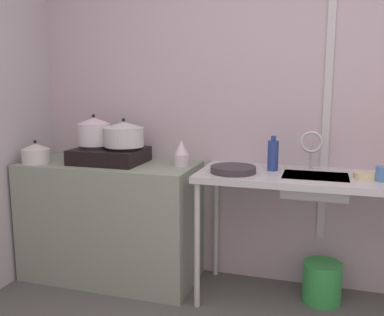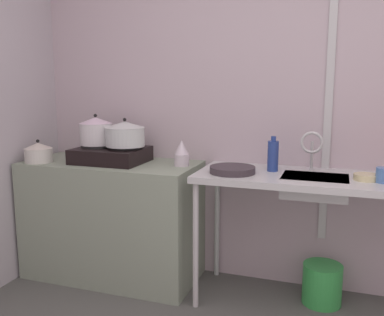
{
  "view_description": "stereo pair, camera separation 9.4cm",
  "coord_description": "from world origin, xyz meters",
  "px_view_note": "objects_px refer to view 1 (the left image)",
  "views": [
    {
      "loc": [
        0.22,
        -1.09,
        1.4
      ],
      "look_at": [
        -0.6,
        1.59,
        0.91
      ],
      "focal_mm": 40.31,
      "sensor_mm": 36.0,
      "label": 1
    },
    {
      "loc": [
        0.31,
        -1.06,
        1.4
      ],
      "look_at": [
        -0.6,
        1.59,
        0.91
      ],
      "focal_mm": 40.31,
      "sensor_mm": 36.0,
      "label": 2
    }
  ],
  "objects_px": {
    "pot_on_right_burner": "(124,134)",
    "bottle_by_sink": "(273,155)",
    "percolator": "(181,153)",
    "frying_pan": "(233,169)",
    "pot_on_left_burner": "(94,131)",
    "bucket_on_floor": "(322,282)",
    "cup_by_rack": "(384,174)",
    "stove": "(110,155)",
    "pot_beside_stove": "(36,153)",
    "small_bowl_on_drainboard": "(366,176)",
    "sink_basin": "(315,185)",
    "faucet": "(311,144)"
  },
  "relations": [
    {
      "from": "pot_beside_stove",
      "to": "small_bowl_on_drainboard",
      "type": "xyz_separation_m",
      "value": [
        2.17,
        0.14,
        -0.05
      ]
    },
    {
      "from": "bucket_on_floor",
      "to": "pot_on_right_burner",
      "type": "bearing_deg",
      "value": -177.5
    },
    {
      "from": "stove",
      "to": "pot_on_left_burner",
      "type": "distance_m",
      "value": 0.2
    },
    {
      "from": "pot_on_left_burner",
      "to": "percolator",
      "type": "relative_size",
      "value": 1.32
    },
    {
      "from": "sink_basin",
      "to": "frying_pan",
      "type": "xyz_separation_m",
      "value": [
        -0.5,
        -0.06,
        0.08
      ]
    },
    {
      "from": "stove",
      "to": "sink_basin",
      "type": "distance_m",
      "value": 1.4
    },
    {
      "from": "bottle_by_sink",
      "to": "bucket_on_floor",
      "type": "height_order",
      "value": "bottle_by_sink"
    },
    {
      "from": "sink_basin",
      "to": "faucet",
      "type": "height_order",
      "value": "faucet"
    },
    {
      "from": "small_bowl_on_drainboard",
      "to": "bucket_on_floor",
      "type": "bearing_deg",
      "value": 158.3
    },
    {
      "from": "faucet",
      "to": "cup_by_rack",
      "type": "bearing_deg",
      "value": -21.9
    },
    {
      "from": "pot_on_left_burner",
      "to": "faucet",
      "type": "distance_m",
      "value": 1.48
    },
    {
      "from": "percolator",
      "to": "frying_pan",
      "type": "relative_size",
      "value": 0.61
    },
    {
      "from": "cup_by_rack",
      "to": "bucket_on_floor",
      "type": "height_order",
      "value": "cup_by_rack"
    },
    {
      "from": "percolator",
      "to": "frying_pan",
      "type": "xyz_separation_m",
      "value": [
        0.38,
        -0.12,
        -0.06
      ]
    },
    {
      "from": "bucket_on_floor",
      "to": "stove",
      "type": "bearing_deg",
      "value": -177.7
    },
    {
      "from": "pot_on_right_burner",
      "to": "cup_by_rack",
      "type": "bearing_deg",
      "value": -2.0
    },
    {
      "from": "cup_by_rack",
      "to": "pot_beside_stove",
      "type": "bearing_deg",
      "value": -177.36
    },
    {
      "from": "pot_on_left_burner",
      "to": "small_bowl_on_drainboard",
      "type": "relative_size",
      "value": 1.67
    },
    {
      "from": "small_bowl_on_drainboard",
      "to": "bottle_by_sink",
      "type": "relative_size",
      "value": 0.62
    },
    {
      "from": "percolator",
      "to": "frying_pan",
      "type": "height_order",
      "value": "percolator"
    },
    {
      "from": "pot_on_left_burner",
      "to": "frying_pan",
      "type": "distance_m",
      "value": 1.04
    },
    {
      "from": "small_bowl_on_drainboard",
      "to": "sink_basin",
      "type": "bearing_deg",
      "value": 178.21
    },
    {
      "from": "pot_beside_stove",
      "to": "faucet",
      "type": "xyz_separation_m",
      "value": [
        1.85,
        0.27,
        0.1
      ]
    },
    {
      "from": "pot_on_right_burner",
      "to": "faucet",
      "type": "relative_size",
      "value": 1.06
    },
    {
      "from": "frying_pan",
      "to": "percolator",
      "type": "bearing_deg",
      "value": 162.6
    },
    {
      "from": "percolator",
      "to": "frying_pan",
      "type": "bearing_deg",
      "value": -17.4
    },
    {
      "from": "bottle_by_sink",
      "to": "frying_pan",
      "type": "bearing_deg",
      "value": -147.78
    },
    {
      "from": "pot_on_left_burner",
      "to": "pot_beside_stove",
      "type": "relative_size",
      "value": 1.17
    },
    {
      "from": "pot_on_left_burner",
      "to": "bucket_on_floor",
      "type": "relative_size",
      "value": 0.88
    },
    {
      "from": "stove",
      "to": "pot_beside_stove",
      "type": "xyz_separation_m",
      "value": [
        -0.49,
        -0.16,
        0.01
      ]
    },
    {
      "from": "pot_on_left_burner",
      "to": "percolator",
      "type": "xyz_separation_m",
      "value": [
        0.63,
        0.04,
        -0.13
      ]
    },
    {
      "from": "sink_basin",
      "to": "frying_pan",
      "type": "height_order",
      "value": "frying_pan"
    },
    {
      "from": "stove",
      "to": "faucet",
      "type": "height_order",
      "value": "faucet"
    },
    {
      "from": "frying_pan",
      "to": "cup_by_rack",
      "type": "bearing_deg",
      "value": 1.45
    },
    {
      "from": "faucet",
      "to": "frying_pan",
      "type": "distance_m",
      "value": 0.52
    },
    {
      "from": "pot_on_right_burner",
      "to": "percolator",
      "type": "height_order",
      "value": "pot_on_right_burner"
    },
    {
      "from": "small_bowl_on_drainboard",
      "to": "bucket_on_floor",
      "type": "distance_m",
      "value": 0.77
    },
    {
      "from": "stove",
      "to": "bottle_by_sink",
      "type": "bearing_deg",
      "value": 3.23
    },
    {
      "from": "pot_on_right_burner",
      "to": "bottle_by_sink",
      "type": "bearing_deg",
      "value": 3.6
    },
    {
      "from": "faucet",
      "to": "bucket_on_floor",
      "type": "distance_m",
      "value": 0.9
    },
    {
      "from": "pot_on_right_burner",
      "to": "frying_pan",
      "type": "distance_m",
      "value": 0.81
    },
    {
      "from": "pot_beside_stove",
      "to": "small_bowl_on_drainboard",
      "type": "height_order",
      "value": "pot_beside_stove"
    },
    {
      "from": "pot_beside_stove",
      "to": "sink_basin",
      "type": "distance_m",
      "value": 1.89
    },
    {
      "from": "stove",
      "to": "cup_by_rack",
      "type": "relative_size",
      "value": 5.37
    },
    {
      "from": "frying_pan",
      "to": "small_bowl_on_drainboard",
      "type": "bearing_deg",
      "value": 4.09
    },
    {
      "from": "cup_by_rack",
      "to": "small_bowl_on_drainboard",
      "type": "height_order",
      "value": "cup_by_rack"
    },
    {
      "from": "percolator",
      "to": "bucket_on_floor",
      "type": "bearing_deg",
      "value": 1.16
    },
    {
      "from": "sink_basin",
      "to": "frying_pan",
      "type": "relative_size",
      "value": 1.36
    },
    {
      "from": "stove",
      "to": "bucket_on_floor",
      "type": "xyz_separation_m",
      "value": [
        1.47,
        0.06,
        -0.77
      ]
    },
    {
      "from": "pot_beside_stove",
      "to": "bucket_on_floor",
      "type": "distance_m",
      "value": 2.12
    }
  ]
}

